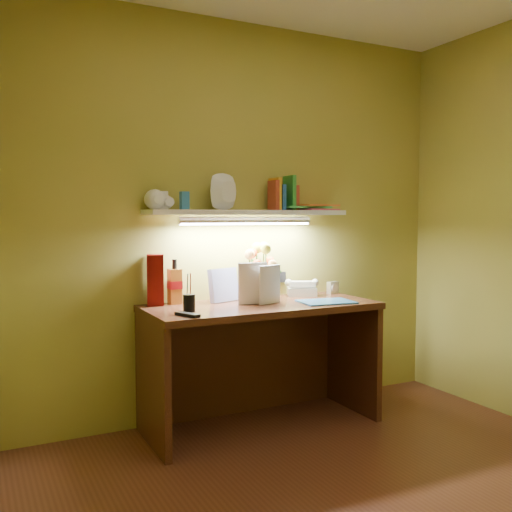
{
  "coord_description": "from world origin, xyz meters",
  "views": [
    {
      "loc": [
        -1.57,
        -1.82,
        1.28
      ],
      "look_at": [
        0.04,
        1.35,
        1.03
      ],
      "focal_mm": 40.0,
      "sensor_mm": 36.0,
      "label": 1
    }
  ],
  "objects": [
    {
      "name": "desk",
      "position": [
        0.0,
        1.2,
        0.38
      ],
      "size": [
        1.4,
        0.6,
        0.75
      ],
      "primitive_type": "cube",
      "color": "#3A1A10",
      "rests_on": "ground"
    },
    {
      "name": "flower_bouquet",
      "position": [
        0.08,
        1.37,
        0.93
      ],
      "size": [
        0.27,
        0.27,
        0.35
      ],
      "primitive_type": null,
      "rotation": [
        0.0,
        0.0,
        -0.27
      ],
      "color": "#0F1C3C",
      "rests_on": "desk"
    },
    {
      "name": "telephone",
      "position": [
        0.4,
        1.39,
        0.81
      ],
      "size": [
        0.23,
        0.2,
        0.11
      ],
      "primitive_type": null,
      "rotation": [
        0.0,
        0.0,
        -0.43
      ],
      "color": "beige",
      "rests_on": "desk"
    },
    {
      "name": "desk_clock",
      "position": [
        0.65,
        1.39,
        0.79
      ],
      "size": [
        0.09,
        0.06,
        0.08
      ],
      "primitive_type": "cube",
      "rotation": [
        0.0,
        0.0,
        0.21
      ],
      "color": "silver",
      "rests_on": "desk"
    },
    {
      "name": "whisky_bottle",
      "position": [
        -0.47,
        1.43,
        0.88
      ],
      "size": [
        0.07,
        0.07,
        0.27
      ],
      "primitive_type": null,
      "rotation": [
        0.0,
        0.0,
        0.0
      ],
      "color": "#AD611E",
      "rests_on": "desk"
    },
    {
      "name": "whisky_box",
      "position": [
        -0.58,
        1.43,
        0.9
      ],
      "size": [
        0.12,
        0.12,
        0.3
      ],
      "primitive_type": "cube",
      "rotation": [
        0.0,
        0.0,
        -0.31
      ],
      "color": "#5E0907",
      "rests_on": "desk"
    },
    {
      "name": "pen_cup",
      "position": [
        -0.49,
        1.13,
        0.83
      ],
      "size": [
        0.08,
        0.08,
        0.16
      ],
      "primitive_type": "cylinder",
      "rotation": [
        0.0,
        0.0,
        0.27
      ],
      "color": "black",
      "rests_on": "desk"
    },
    {
      "name": "art_card",
      "position": [
        -0.17,
        1.39,
        0.85
      ],
      "size": [
        0.21,
        0.11,
        0.21
      ],
      "primitive_type": null,
      "rotation": [
        0.0,
        0.0,
        0.33
      ],
      "color": "white",
      "rests_on": "desk"
    },
    {
      "name": "tv_remote",
      "position": [
        -0.55,
        1.0,
        0.76
      ],
      "size": [
        0.1,
        0.16,
        0.02
      ],
      "primitive_type": "cube",
      "rotation": [
        0.0,
        0.0,
        0.4
      ],
      "color": "black",
      "rests_on": "desk"
    },
    {
      "name": "blue_folder",
      "position": [
        0.38,
        1.07,
        0.75
      ],
      "size": [
        0.35,
        0.27,
        0.01
      ],
      "primitive_type": "cube",
      "rotation": [
        0.0,
        0.0,
        -0.13
      ],
      "color": "teal",
      "rests_on": "desk"
    },
    {
      "name": "desk_book_a",
      "position": [
        -0.15,
        1.22,
        0.88
      ],
      "size": [
        0.19,
        0.05,
        0.25
      ],
      "primitive_type": "imported",
      "rotation": [
        0.0,
        0.0,
        -0.14
      ],
      "color": "white",
      "rests_on": "desk"
    },
    {
      "name": "desk_book_b",
      "position": [
        -0.04,
        1.15,
        0.87
      ],
      "size": [
        0.17,
        0.06,
        0.23
      ],
      "primitive_type": "imported",
      "rotation": [
        0.0,
        0.0,
        0.27
      ],
      "color": "white",
      "rests_on": "desk"
    },
    {
      "name": "wall_shelf",
      "position": [
        0.0,
        1.38,
        1.33
      ],
      "size": [
        1.31,
        0.31,
        0.25
      ],
      "color": "white",
      "rests_on": "ground"
    }
  ]
}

